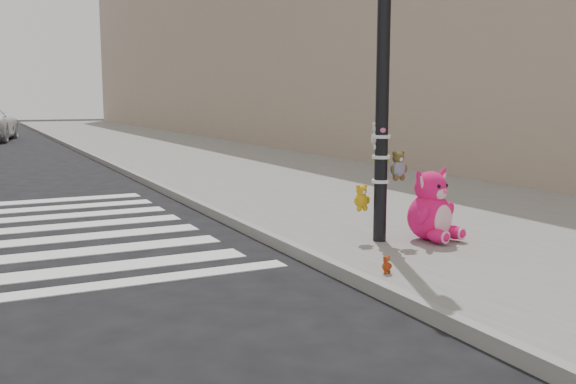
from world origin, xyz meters
TOP-DOWN VIEW (x-y plane):
  - ground at (0.00, 0.00)m, footprint 120.00×120.00m
  - sidewalk_near at (5.00, 10.00)m, footprint 7.00×80.00m
  - curb_edge at (1.55, 10.00)m, footprint 0.12×80.00m
  - bld_near at (10.50, 20.00)m, footprint 5.00×60.00m
  - signal_pole at (2.62, 1.81)m, footprint 0.66×0.49m
  - pink_bunny at (3.21, 1.55)m, footprint 0.70×0.78m
  - red_teddy at (1.80, 0.50)m, footprint 0.13×0.10m

SIDE VIEW (x-z plane):
  - ground at x=0.00m, z-range 0.00..0.00m
  - sidewalk_near at x=5.00m, z-range 0.00..0.14m
  - curb_edge at x=1.55m, z-range -0.01..0.15m
  - red_teddy at x=1.80m, z-range 0.14..0.32m
  - pink_bunny at x=3.21m, z-range 0.06..0.98m
  - signal_pole at x=2.62m, z-range -0.15..3.85m
  - bld_near at x=10.50m, z-range 0.00..10.00m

